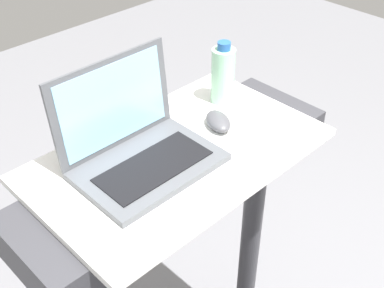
{
  "coord_description": "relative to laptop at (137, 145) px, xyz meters",
  "views": [
    {
      "loc": [
        -0.67,
        -0.04,
        1.98
      ],
      "look_at": [
        0.0,
        0.65,
        1.26
      ],
      "focal_mm": 47.18,
      "sensor_mm": 36.0,
      "label": 1
    }
  ],
  "objects": [
    {
      "name": "computer_mouse",
      "position": [
        0.25,
        -0.03,
        -0.03
      ],
      "size": [
        0.1,
        0.12,
        0.03
      ],
      "primitive_type": "ellipsoid",
      "rotation": [
        0.0,
        0.0,
        -0.46
      ],
      "color": "#4C4C51",
      "rests_on": "desk_board"
    },
    {
      "name": "water_bottle",
      "position": [
        0.35,
        0.05,
        0.03
      ],
      "size": [
        0.07,
        0.07,
        0.18
      ],
      "color": "#9EDBB2",
      "rests_on": "desk_board"
    },
    {
      "name": "laptop",
      "position": [
        0.0,
        0.0,
        0.0
      ],
      "size": [
        0.34,
        0.25,
        0.24
      ],
      "rotation": [
        0.0,
        0.0,
        0.04
      ],
      "color": "#515459",
      "rests_on": "desk_board"
    },
    {
      "name": "desk_board",
      "position": [
        0.1,
        -0.04,
        -0.06
      ],
      "size": [
        0.74,
        0.44,
        0.02
      ],
      "primitive_type": "cube",
      "color": "white",
      "rests_on": "treadmill_base"
    }
  ]
}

